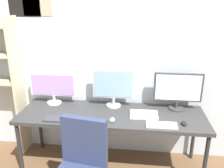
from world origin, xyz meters
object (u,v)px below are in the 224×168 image
(monitor_right, at_px, (178,89))
(mouse_right_side, at_px, (112,120))
(mouse_left_side, at_px, (184,123))
(laptop_closed, at_px, (144,115))
(monitor_left, at_px, (53,87))
(desk, at_px, (112,117))
(monitor_center, at_px, (114,86))
(keyboard_left, at_px, (59,119))
(keyboard_right, at_px, (161,125))

(monitor_right, height_order, mouse_right_side, monitor_right)
(mouse_left_side, distance_m, mouse_right_side, 0.77)
(monitor_right, relative_size, laptop_closed, 1.78)
(monitor_left, bearing_deg, desk, -15.41)
(monitor_left, bearing_deg, monitor_center, 0.00)
(desk, height_order, monitor_left, monitor_left)
(mouse_right_side, relative_size, laptop_closed, 0.30)
(keyboard_left, bearing_deg, monitor_center, 38.30)
(monitor_left, relative_size, mouse_left_side, 6.18)
(monitor_center, bearing_deg, monitor_left, -180.00)
(mouse_left_side, xyz_separation_m, mouse_right_side, (-0.77, -0.01, 0.00))
(keyboard_left, bearing_deg, monitor_right, 18.40)
(monitor_right, xyz_separation_m, mouse_left_side, (0.03, -0.39, -0.24))
(keyboard_right, xyz_separation_m, mouse_left_side, (0.24, 0.06, 0.01))
(keyboard_left, height_order, laptop_closed, laptop_closed)
(monitor_left, xyz_separation_m, mouse_right_side, (0.80, -0.40, -0.21))
(keyboard_left, relative_size, mouse_right_side, 3.52)
(monitor_center, relative_size, mouse_right_side, 5.30)
(monitor_left, bearing_deg, keyboard_left, -64.60)
(desk, distance_m, keyboard_right, 0.61)
(monitor_center, distance_m, mouse_right_side, 0.47)
(monitor_left, xyz_separation_m, monitor_right, (1.54, 0.00, 0.03))
(mouse_left_side, bearing_deg, monitor_center, 154.21)
(desk, distance_m, mouse_right_side, 0.20)
(keyboard_left, bearing_deg, monitor_left, 115.40)
(desk, bearing_deg, mouse_right_side, -80.57)
(monitor_center, bearing_deg, mouse_left_side, -25.79)
(desk, bearing_deg, monitor_right, 15.42)
(desk, height_order, keyboard_right, keyboard_right)
(keyboard_left, xyz_separation_m, laptop_closed, (0.94, 0.22, 0.00))
(mouse_left_side, relative_size, laptop_closed, 0.30)
(monitor_center, bearing_deg, monitor_right, 0.00)
(desk, distance_m, monitor_left, 0.85)
(monitor_left, distance_m, keyboard_left, 0.54)
(mouse_right_side, bearing_deg, desk, 99.43)
(desk, bearing_deg, keyboard_left, -157.67)
(keyboard_right, relative_size, mouse_right_side, 3.39)
(monitor_center, bearing_deg, desk, -90.00)
(monitor_center, bearing_deg, keyboard_left, -141.70)
(monitor_center, relative_size, mouse_left_side, 5.30)
(monitor_center, height_order, keyboard_left, monitor_center)
(laptop_closed, bearing_deg, mouse_right_side, -154.10)
(monitor_center, distance_m, keyboard_left, 0.76)
(mouse_left_side, height_order, mouse_right_side, same)
(monitor_left, height_order, mouse_right_side, monitor_left)
(monitor_center, xyz_separation_m, keyboard_right, (0.56, -0.44, -0.26))
(monitor_left, height_order, keyboard_right, monitor_left)
(mouse_left_side, bearing_deg, monitor_left, 166.17)
(mouse_right_side, bearing_deg, keyboard_left, -176.01)
(desk, relative_size, keyboard_right, 6.69)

